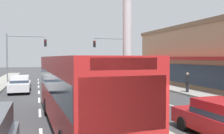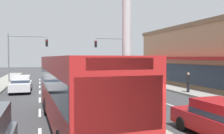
# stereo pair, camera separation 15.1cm
# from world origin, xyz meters

# --- Properties ---
(median_strip) EXTENTS (1.87, 52.00, 0.14)m
(median_strip) POSITION_xyz_m (0.00, 18.00, 0.07)
(median_strip) COLOR gray
(median_strip) RESTS_ON ground
(sidewalk_right) EXTENTS (2.30, 60.00, 0.18)m
(sidewalk_right) POSITION_xyz_m (8.68, 16.00, 0.09)
(sidewalk_right) COLOR gray
(sidewalk_right) RESTS_ON ground
(lane_markings) EXTENTS (8.61, 52.00, 0.01)m
(lane_markings) POSITION_xyz_m (0.00, 16.65, 0.00)
(lane_markings) COLOR silver
(lane_markings) RESTS_ON ground
(district_sign) EXTENTS (7.05, 1.17, 7.90)m
(district_sign) POSITION_xyz_m (-0.00, 6.06, 4.21)
(district_sign) COLOR #33668C
(district_sign) RESTS_ON median_strip
(traffic_light_left_side) EXTENTS (4.86, 0.46, 6.20)m
(traffic_light_left_side) POSITION_xyz_m (-6.17, 27.38, 4.25)
(traffic_light_left_side) COLOR slate
(traffic_light_left_side) RESTS_ON ground
(traffic_light_right_side) EXTENTS (4.86, 0.46, 6.20)m
(traffic_light_right_side) POSITION_xyz_m (6.17, 28.01, 4.25)
(traffic_light_right_side) COLOR slate
(traffic_light_right_side) RESTS_ON ground
(bus_near_right_lane) EXTENTS (3.04, 11.31, 3.26)m
(bus_near_right_lane) POSITION_xyz_m (-2.58, 5.60, 1.87)
(bus_near_right_lane) COLOR #B21E1E
(bus_near_right_lane) RESTS_ON ground
(suv_far_right_lane) EXTENTS (2.03, 4.63, 1.90)m
(suv_far_right_lane) POSITION_xyz_m (-2.59, 22.90, 0.98)
(suv_far_right_lane) COLOR white
(suv_far_right_lane) RESTS_ON ground
(suv_near_left_lane) EXTENTS (2.02, 4.63, 1.90)m
(suv_near_left_lane) POSITION_xyz_m (2.59, 10.72, 0.98)
(suv_near_left_lane) COLOR #14562D
(suv_near_left_lane) RESTS_ON ground
(sedan_far_left_oncoming) EXTENTS (1.95, 4.36, 1.53)m
(sedan_far_left_oncoming) POSITION_xyz_m (2.59, 2.36, 0.79)
(sedan_far_left_oncoming) COLOR maroon
(sedan_far_left_oncoming) RESTS_ON ground
(sedan_kerb_right) EXTENTS (1.85, 4.31, 1.53)m
(sedan_kerb_right) POSITION_xyz_m (-5.88, 18.40, 0.79)
(sedan_kerb_right) COLOR silver
(sedan_kerb_right) RESTS_ON ground
(pedestrian_near_kerb) EXTENTS (0.45, 0.41, 1.72)m
(pedestrian_near_kerb) POSITION_xyz_m (8.16, 12.88, 1.15)
(pedestrian_near_kerb) COLOR black
(pedestrian_near_kerb) RESTS_ON sidewalk_right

